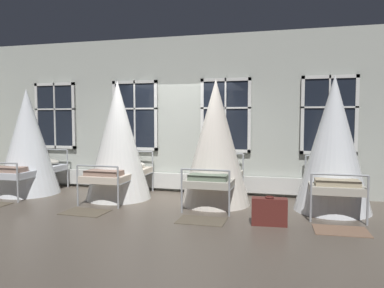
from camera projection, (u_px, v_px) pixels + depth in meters
ground at (164, 201)px, 7.71m from camera, size 21.84×21.84×0.00m
back_wall_with_windows at (180, 115)px, 8.69m from camera, size 11.92×0.10×3.59m
window_bank at (179, 150)px, 8.63m from camera, size 7.68×0.10×2.53m
cot_first at (28, 143)px, 8.45m from camera, size 1.39×1.81×2.38m
cot_second at (118, 142)px, 7.94m from camera, size 1.39×1.82×2.51m
cot_third at (216, 144)px, 7.40m from camera, size 1.39×1.81×2.49m
cot_fourth at (333, 145)px, 6.84m from camera, size 1.39×1.82×2.51m
rug_second at (85, 212)px, 6.78m from camera, size 0.82×0.59×0.01m
rug_third at (202, 221)px, 6.22m from camera, size 0.80×0.56×0.01m
rug_fourth at (341, 231)px, 5.66m from camera, size 0.82×0.59×0.01m
suitcase_dark at (269, 211)px, 5.96m from camera, size 0.57×0.25×0.47m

